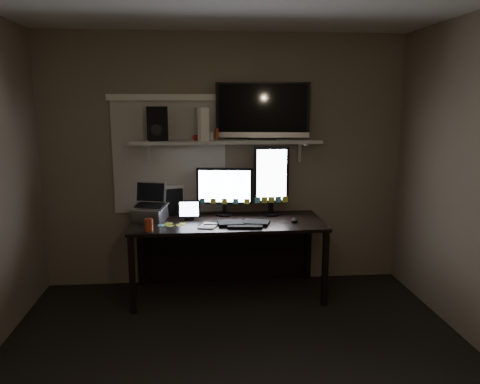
{
  "coord_description": "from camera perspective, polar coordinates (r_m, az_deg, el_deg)",
  "views": [
    {
      "loc": [
        -0.27,
        -2.85,
        1.83
      ],
      "look_at": [
        0.1,
        1.25,
        1.04
      ],
      "focal_mm": 35.0,
      "sensor_mm": 36.0,
      "label": 1
    }
  ],
  "objects": [
    {
      "name": "sticky_notes",
      "position": [
        4.36,
        -8.47,
        -3.85
      ],
      "size": [
        0.28,
        0.22,
        0.0
      ],
      "primitive_type": null,
      "rotation": [
        0.0,
        0.0,
        -0.07
      ],
      "color": "#DDE43E",
      "rests_on": "desk"
    },
    {
      "name": "cup",
      "position": [
        4.14,
        -11.07,
        -3.98
      ],
      "size": [
        0.09,
        0.09,
        0.11
      ],
      "primitive_type": "cylinder",
      "rotation": [
        0.0,
        0.0,
        -0.26
      ],
      "color": "maroon",
      "rests_on": "desk"
    },
    {
      "name": "monitor_landscape",
      "position": [
        4.6,
        -1.89,
        0.1
      ],
      "size": [
        0.55,
        0.13,
        0.48
      ],
      "primitive_type": "cube",
      "rotation": [
        0.0,
        0.0,
        -0.13
      ],
      "color": "black",
      "rests_on": "desk"
    },
    {
      "name": "monitor_portrait",
      "position": [
        4.61,
        3.83,
        1.43
      ],
      "size": [
        0.35,
        0.08,
        0.69
      ],
      "primitive_type": "cube",
      "rotation": [
        0.0,
        0.0,
        0.03
      ],
      "color": "black",
      "rests_on": "desk"
    },
    {
      "name": "floor",
      "position": [
        3.39,
        0.24,
        -21.78
      ],
      "size": [
        3.6,
        3.6,
        0.0
      ],
      "primitive_type": "plane",
      "color": "black",
      "rests_on": "ground"
    },
    {
      "name": "notepad",
      "position": [
        4.24,
        -3.84,
        -4.14
      ],
      "size": [
        0.2,
        0.24,
        0.01
      ],
      "primitive_type": "cube",
      "rotation": [
        0.0,
        0.0,
        -0.34
      ],
      "color": "silver",
      "rests_on": "desk"
    },
    {
      "name": "desk",
      "position": [
        4.58,
        -1.59,
        -5.33
      ],
      "size": [
        1.8,
        0.75,
        0.73
      ],
      "color": "black",
      "rests_on": "floor"
    },
    {
      "name": "bottles",
      "position": [
        4.41,
        -4.15,
        7.1
      ],
      "size": [
        0.21,
        0.09,
        0.13
      ],
      "primitive_type": null,
      "rotation": [
        0.0,
        0.0,
        -0.25
      ],
      "color": "#A50F0C",
      "rests_on": "wall_shelf"
    },
    {
      "name": "keyboard",
      "position": [
        4.29,
        0.44,
        -3.81
      ],
      "size": [
        0.5,
        0.24,
        0.03
      ],
      "primitive_type": "cube",
      "rotation": [
        0.0,
        0.0,
        -0.12
      ],
      "color": "black",
      "rests_on": "desk"
    },
    {
      "name": "tv",
      "position": [
        4.54,
        2.78,
        9.81
      ],
      "size": [
        0.91,
        0.28,
        0.54
      ],
      "primitive_type": "cube",
      "rotation": [
        0.0,
        0.0,
        -0.14
      ],
      "color": "black",
      "rests_on": "wall_shelf"
    },
    {
      "name": "mouse",
      "position": [
        4.4,
        6.6,
        -3.45
      ],
      "size": [
        0.07,
        0.11,
        0.04
      ],
      "primitive_type": "ellipsoid",
      "rotation": [
        0.0,
        0.0,
        -0.11
      ],
      "color": "black",
      "rests_on": "desk"
    },
    {
      "name": "laptop",
      "position": [
        4.47,
        -10.96,
        -1.27
      ],
      "size": [
        0.37,
        0.34,
        0.35
      ],
      "primitive_type": "cube",
      "rotation": [
        0.0,
        0.0,
        -0.3
      ],
      "color": "silver",
      "rests_on": "desk"
    },
    {
      "name": "game_console",
      "position": [
        4.47,
        -4.69,
        8.29
      ],
      "size": [
        0.14,
        0.27,
        0.31
      ],
      "primitive_type": "cube",
      "rotation": [
        0.0,
        0.0,
        0.23
      ],
      "color": "silver",
      "rests_on": "wall_shelf"
    },
    {
      "name": "tablet",
      "position": [
        4.47,
        -6.22,
        -2.21
      ],
      "size": [
        0.22,
        0.09,
        0.19
      ],
      "primitive_type": "cube",
      "rotation": [
        0.0,
        0.0,
        -0.0
      ],
      "color": "black",
      "rests_on": "desk"
    },
    {
      "name": "back_wall",
      "position": [
        4.69,
        -1.83,
        3.74
      ],
      "size": [
        3.6,
        0.0,
        3.6
      ],
      "primitive_type": "plane",
      "rotation": [
        1.57,
        0.0,
        0.0
      ],
      "color": "#695C4B",
      "rests_on": "floor"
    },
    {
      "name": "speaker",
      "position": [
        4.46,
        -10.07,
        8.21
      ],
      "size": [
        0.21,
        0.24,
        0.31
      ],
      "primitive_type": "cube",
      "rotation": [
        0.0,
        0.0,
        0.2
      ],
      "color": "black",
      "rests_on": "wall_shelf"
    },
    {
      "name": "wall_shelf",
      "position": [
        4.49,
        -1.72,
        6.18
      ],
      "size": [
        1.8,
        0.35,
        0.03
      ],
      "primitive_type": "cube",
      "color": "#B9B9B4",
      "rests_on": "back_wall"
    },
    {
      "name": "window_blinds",
      "position": [
        4.67,
        -8.6,
        4.21
      ],
      "size": [
        1.1,
        0.02,
        1.1
      ],
      "primitive_type": "cube",
      "color": "beige",
      "rests_on": "back_wall"
    },
    {
      "name": "file_sorter",
      "position": [
        4.69,
        -8.42,
        -1.04
      ],
      "size": [
        0.24,
        0.16,
        0.28
      ],
      "primitive_type": "cube",
      "rotation": [
        0.0,
        0.0,
        0.27
      ],
      "color": "black",
      "rests_on": "desk"
    }
  ]
}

